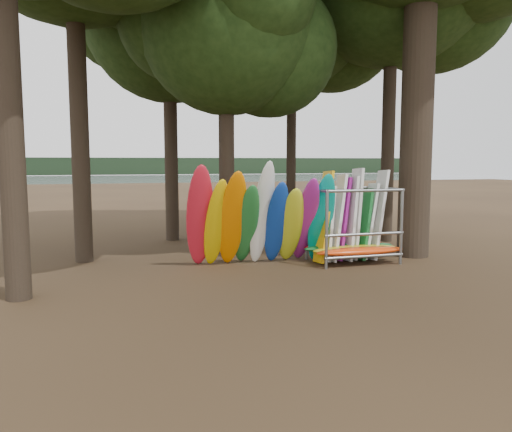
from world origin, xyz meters
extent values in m
plane|color=#47331E|center=(0.00, 0.00, 0.00)|extent=(120.00, 120.00, 0.00)
plane|color=gray|center=(0.00, 60.00, 0.00)|extent=(160.00, 160.00, 0.00)
cube|color=black|center=(0.00, 110.00, 2.00)|extent=(160.00, 4.00, 4.00)
cylinder|color=black|center=(-5.80, 2.99, 6.60)|extent=(0.53, 0.53, 13.20)
cylinder|color=black|center=(-2.69, 6.53, 4.96)|extent=(0.51, 0.51, 9.91)
ellipsoid|color=black|center=(-2.69, 6.53, 8.43)|extent=(7.30, 7.30, 6.35)
cylinder|color=black|center=(-0.21, 7.80, 7.21)|extent=(0.65, 0.65, 14.42)
cylinder|color=black|center=(2.34, 6.84, 5.68)|extent=(0.40, 0.40, 11.36)
cylinder|color=black|center=(-6.99, -1.05, 6.17)|extent=(0.55, 0.55, 12.34)
cylinder|color=black|center=(-1.38, 2.61, 4.23)|extent=(0.43, 0.43, 8.45)
ellipsoid|color=black|center=(-1.38, 2.61, 7.18)|extent=(6.22, 6.22, 5.41)
cylinder|color=black|center=(5.16, 3.96, 6.13)|extent=(0.49, 0.49, 12.27)
cylinder|color=black|center=(4.37, 0.97, 7.30)|extent=(1.00, 1.00, 14.60)
ellipsoid|color=red|center=(-2.56, 1.00, 1.48)|extent=(0.87, 1.53, 3.07)
ellipsoid|color=#DCB407|center=(-2.11, 0.90, 1.29)|extent=(0.80, 1.55, 2.70)
ellipsoid|color=orange|center=(-1.66, 0.78, 1.40)|extent=(0.79, 1.79, 2.93)
ellipsoid|color=#227532|center=(-1.22, 0.91, 1.21)|extent=(0.75, 1.94, 2.59)
ellipsoid|color=silver|center=(-0.77, 0.85, 1.54)|extent=(0.75, 1.44, 3.16)
ellipsoid|color=#10389E|center=(-0.32, 0.87, 1.24)|extent=(0.76, 1.58, 2.63)
ellipsoid|color=#C1CB20|center=(0.13, 0.87, 1.15)|extent=(0.93, 1.73, 2.47)
ellipsoid|color=#9B2189|center=(0.58, 0.83, 1.30)|extent=(0.87, 2.02, 2.77)
ellipsoid|color=#05897B|center=(1.03, 0.70, 1.35)|extent=(0.78, 1.30, 2.79)
ellipsoid|color=#F8430D|center=(2.05, 0.13, 0.42)|extent=(2.83, 0.55, 0.24)
ellipsoid|color=gold|center=(2.05, 0.45, 0.42)|extent=(2.76, 0.55, 0.24)
ellipsoid|color=#166428|center=(2.05, 0.86, 0.42)|extent=(2.98, 0.55, 0.24)
ellipsoid|color=#B20D14|center=(2.05, 1.16, 0.42)|extent=(2.73, 0.55, 0.24)
cube|color=#F6AF0C|center=(1.14, 0.77, 1.38)|extent=(0.51, 0.81, 2.78)
cube|color=white|center=(1.37, 0.93, 1.15)|extent=(0.34, 0.76, 2.33)
cube|color=silver|center=(1.59, 0.81, 1.33)|extent=(0.51, 0.78, 2.68)
cube|color=#8D177F|center=(1.82, 0.97, 1.28)|extent=(0.50, 0.80, 2.57)
cube|color=silver|center=(2.05, 0.80, 1.29)|extent=(0.37, 0.78, 2.61)
cube|color=silver|center=(2.27, 0.95, 1.41)|extent=(0.40, 0.81, 2.85)
cube|color=#17692A|center=(2.50, 0.81, 1.10)|extent=(0.46, 0.77, 2.23)
cube|color=silver|center=(2.72, 0.93, 1.19)|extent=(0.55, 0.75, 2.39)
cube|color=silver|center=(2.95, 0.76, 1.39)|extent=(0.57, 0.78, 2.80)
camera|label=1|loc=(-4.97, -12.89, 3.03)|focal=35.00mm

